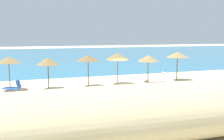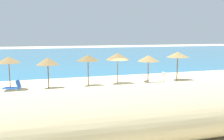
% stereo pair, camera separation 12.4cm
% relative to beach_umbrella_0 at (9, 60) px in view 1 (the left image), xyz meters
% --- Properties ---
extents(ground_plane, '(160.00, 160.00, 0.00)m').
position_rel_beach_umbrella_0_xyz_m(ground_plane, '(8.92, -2.35, -2.50)').
color(ground_plane, beige).
extents(sea_water, '(160.00, 58.57, 0.01)m').
position_rel_beach_umbrella_0_xyz_m(sea_water, '(8.92, 33.33, -2.49)').
color(sea_water, teal).
rests_on(sea_water, ground_plane).
extents(dune_ridge, '(55.58, 6.17, 2.36)m').
position_rel_beach_umbrella_0_xyz_m(dune_ridge, '(7.49, -12.26, -1.32)').
color(dune_ridge, '#C9B586').
rests_on(dune_ridge, ground_plane).
extents(beach_umbrella_0, '(1.91, 1.91, 2.77)m').
position_rel_beach_umbrella_0_xyz_m(beach_umbrella_0, '(0.00, 0.00, 0.00)').
color(beach_umbrella_0, brown).
rests_on(beach_umbrella_0, ground_plane).
extents(beach_umbrella_1, '(1.91, 1.91, 2.66)m').
position_rel_beach_umbrella_0_xyz_m(beach_umbrella_1, '(3.12, -0.52, -0.16)').
color(beach_umbrella_1, brown).
rests_on(beach_umbrella_1, ground_plane).
extents(beach_umbrella_2, '(2.01, 2.01, 2.78)m').
position_rel_beach_umbrella_0_xyz_m(beach_umbrella_2, '(6.61, -0.47, 0.01)').
color(beach_umbrella_2, brown).
rests_on(beach_umbrella_2, ground_plane).
extents(beach_umbrella_3, '(2.23, 2.23, 2.90)m').
position_rel_beach_umbrella_0_xyz_m(beach_umbrella_3, '(9.43, -0.36, 0.07)').
color(beach_umbrella_3, brown).
rests_on(beach_umbrella_3, ground_plane).
extents(beach_umbrella_4, '(2.12, 2.12, 2.58)m').
position_rel_beach_umbrella_0_xyz_m(beach_umbrella_4, '(12.68, -0.15, -0.22)').
color(beach_umbrella_4, brown).
rests_on(beach_umbrella_4, ground_plane).
extents(beach_umbrella_5, '(2.22, 2.22, 2.86)m').
position_rel_beach_umbrella_0_xyz_m(beach_umbrella_5, '(15.83, -0.33, 0.07)').
color(beach_umbrella_5, brown).
rests_on(beach_umbrella_5, ground_plane).
extents(lounge_chair_0, '(1.47, 1.03, 1.00)m').
position_rel_beach_umbrella_0_xyz_m(lounge_chair_0, '(0.37, -1.36, -2.04)').
color(lounge_chair_0, blue).
rests_on(lounge_chair_0, ground_plane).
extents(lounge_chair_1, '(1.60, 0.60, 1.09)m').
position_rel_beach_umbrella_0_xyz_m(lounge_chair_1, '(13.10, -1.74, -2.08)').
color(lounge_chair_1, white).
rests_on(lounge_chair_1, ground_plane).
extents(beach_ball, '(0.33, 0.33, 0.33)m').
position_rel_beach_umbrella_0_xyz_m(beach_ball, '(8.63, -4.32, -2.33)').
color(beach_ball, green).
rests_on(beach_ball, ground_plane).
extents(cooler_box, '(0.55, 0.52, 0.32)m').
position_rel_beach_umbrella_0_xyz_m(cooler_box, '(17.64, -4.31, -2.34)').
color(cooler_box, red).
rests_on(cooler_box, ground_plane).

